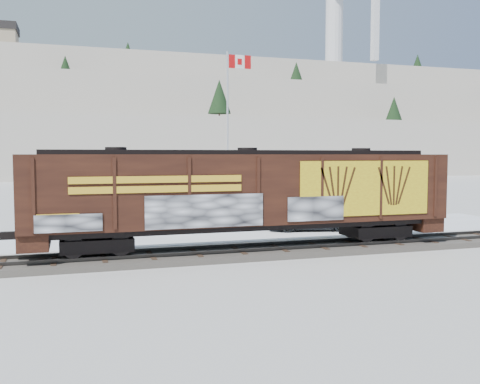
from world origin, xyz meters
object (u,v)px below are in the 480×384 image
object	(u,v)px
flagpole	(229,155)
car_dark	(309,218)
car_silver	(138,222)
hopper_railcar	(247,192)
car_white	(156,221)

from	to	relation	value
flagpole	car_dark	xyz separation A→B (m)	(2.49, -8.92, -3.81)
car_silver	car_dark	distance (m)	10.30
flagpole	car_dark	world-z (taller)	flagpole
car_dark	car_silver	bearing A→B (deg)	93.08
hopper_railcar	car_white	bearing A→B (deg)	109.84
hopper_railcar	car_silver	size ratio (longest dim) A/B	4.74
car_silver	car_white	bearing A→B (deg)	-84.39
hopper_railcar	car_silver	world-z (taller)	hopper_railcar
car_white	hopper_railcar	bearing A→B (deg)	-144.51
car_silver	car_white	xyz separation A→B (m)	(1.06, 0.33, -0.02)
flagpole	car_white	world-z (taller)	flagpole
hopper_railcar	car_white	distance (m)	9.09
flagpole	car_silver	size ratio (longest dim) A/B	2.96
flagpole	car_dark	distance (m)	10.01
car_silver	car_white	distance (m)	1.11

